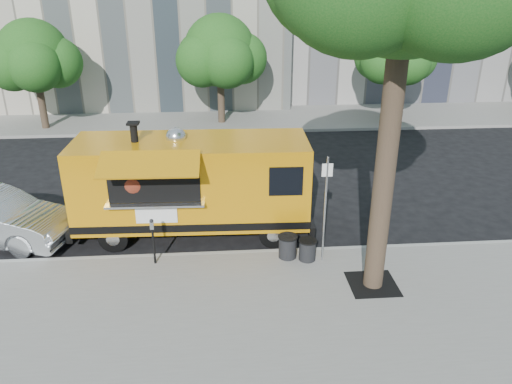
% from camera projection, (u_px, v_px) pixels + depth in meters
% --- Properties ---
extents(ground, '(120.00, 120.00, 0.00)m').
position_uv_depth(ground, '(261.00, 240.00, 15.06)').
color(ground, black).
rests_on(ground, ground).
extents(sidewalk, '(60.00, 6.00, 0.15)m').
position_uv_depth(sidewalk, '(276.00, 322.00, 11.38)').
color(sidewalk, gray).
rests_on(sidewalk, ground).
extents(curb, '(60.00, 0.14, 0.16)m').
position_uv_depth(curb, '(264.00, 253.00, 14.18)').
color(curb, '#999993').
rests_on(curb, ground).
extents(far_sidewalk, '(60.00, 5.00, 0.15)m').
position_uv_depth(far_sidewalk, '(240.00, 119.00, 27.37)').
color(far_sidewalk, gray).
rests_on(far_sidewalk, ground).
extents(tree_well, '(1.20, 1.20, 0.02)m').
position_uv_depth(tree_well, '(372.00, 284.00, 12.63)').
color(tree_well, black).
rests_on(tree_well, sidewalk).
extents(far_tree_a, '(3.42, 3.42, 5.36)m').
position_uv_depth(far_tree_a, '(33.00, 55.00, 24.09)').
color(far_tree_a, '#33261C').
rests_on(far_tree_a, far_sidewalk).
extents(far_tree_b, '(3.60, 3.60, 5.50)m').
position_uv_depth(far_tree_b, '(220.00, 51.00, 25.06)').
color(far_tree_b, '#33261C').
rests_on(far_tree_b, far_sidewalk).
extents(far_tree_c, '(3.24, 3.24, 5.21)m').
position_uv_depth(far_tree_c, '(396.00, 52.00, 25.47)').
color(far_tree_c, '#33261C').
rests_on(far_tree_c, far_sidewalk).
extents(sign_post, '(0.28, 0.06, 3.00)m').
position_uv_depth(sign_post, '(325.00, 204.00, 13.02)').
color(sign_post, silver).
rests_on(sign_post, sidewalk).
extents(parking_meter, '(0.11, 0.11, 1.33)m').
position_uv_depth(parking_meter, '(153.00, 236.00, 13.23)').
color(parking_meter, black).
rests_on(parking_meter, sidewalk).
extents(food_truck, '(7.18, 3.39, 3.52)m').
position_uv_depth(food_truck, '(191.00, 184.00, 14.78)').
color(food_truck, orange).
rests_on(food_truck, ground).
extents(trash_bin_left, '(0.54, 0.54, 0.65)m').
position_uv_depth(trash_bin_left, '(288.00, 246.00, 13.72)').
color(trash_bin_left, black).
rests_on(trash_bin_left, sidewalk).
extents(trash_bin_right, '(0.50, 0.50, 0.60)m').
position_uv_depth(trash_bin_right, '(307.00, 249.00, 13.61)').
color(trash_bin_right, black).
rests_on(trash_bin_right, sidewalk).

